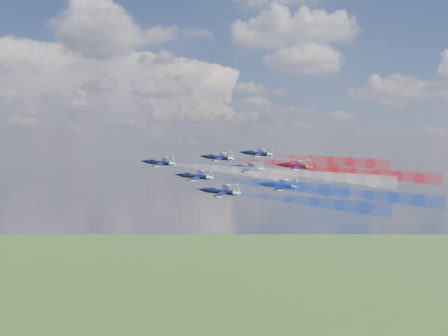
{
  "coord_description": "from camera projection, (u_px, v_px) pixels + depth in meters",
  "views": [
    {
      "loc": [
        -19.15,
        -152.49,
        145.8
      ],
      "look_at": [
        -16.68,
        2.38,
        142.9
      ],
      "focal_mm": 41.86,
      "sensor_mm": 36.0,
      "label": 1
    }
  ],
  "objects": [
    {
      "name": "jet_outer_right",
      "position": [
        257.0,
        153.0,
        172.51
      ],
      "size": [
        14.23,
        12.95,
        6.76
      ],
      "primitive_type": null,
      "rotation": [
        0.09,
        -0.28,
        1.27
      ],
      "color": "black"
    },
    {
      "name": "jet_center_third",
      "position": [
        247.0,
        168.0,
        153.44
      ],
      "size": [
        14.23,
        12.95,
        6.76
      ],
      "primitive_type": null,
      "rotation": [
        0.09,
        -0.28,
        1.27
      ],
      "color": "black"
    },
    {
      "name": "trail_inner_left",
      "position": [
        279.0,
        185.0,
        140.3
      ],
      "size": [
        36.65,
        14.74,
        8.23
      ],
      "primitive_type": null,
      "rotation": [
        0.09,
        -0.28,
        1.27
      ],
      "color": "blue"
    },
    {
      "name": "trail_outer_right",
      "position": [
        330.0,
        160.0,
        166.54
      ],
      "size": [
        36.65,
        14.74,
        8.23
      ],
      "primitive_type": null,
      "rotation": [
        0.09,
        -0.28,
        1.27
      ],
      "color": "red"
    },
    {
      "name": "jet_lead",
      "position": [
        159.0,
        163.0,
        158.6
      ],
      "size": [
        14.23,
        12.95,
        6.76
      ],
      "primitive_type": null,
      "rotation": [
        0.09,
        -0.28,
        1.27
      ],
      "color": "black"
    },
    {
      "name": "jet_rear_right",
      "position": [
        295.0,
        166.0,
        160.22
      ],
      "size": [
        14.23,
        12.95,
        6.76
      ],
      "primitive_type": null,
      "rotation": [
        0.09,
        -0.28,
        1.27
      ],
      "color": "black"
    },
    {
      "name": "trail_outer_left",
      "position": [
        313.0,
        202.0,
        128.01
      ],
      "size": [
        36.65,
        14.74,
        8.23
      ],
      "primitive_type": null,
      "rotation": [
        0.09,
        -0.28,
        1.27
      ],
      "color": "blue"
    },
    {
      "name": "trail_lead",
      "position": [
        235.0,
        170.0,
        152.63
      ],
      "size": [
        36.65,
        14.74,
        8.23
      ],
      "primitive_type": null,
      "rotation": [
        0.09,
        -0.28,
        1.27
      ],
      "color": "white"
    },
    {
      "name": "trail_rear_left",
      "position": [
        369.0,
        195.0,
        136.26
      ],
      "size": [
        36.65,
        14.74,
        8.23
      ],
      "primitive_type": null,
      "rotation": [
        0.09,
        -0.28,
        1.27
      ],
      "color": "blue"
    },
    {
      "name": "jet_inner_left",
      "position": [
        195.0,
        176.0,
        146.28
      ],
      "size": [
        14.23,
        12.95,
        6.76
      ],
      "primitive_type": null,
      "rotation": [
        0.09,
        -0.28,
        1.27
      ],
      "color": "black"
    },
    {
      "name": "jet_outer_left",
      "position": [
        220.0,
        192.0,
        133.98
      ],
      "size": [
        14.23,
        12.95,
        6.76
      ],
      "primitive_type": null,
      "rotation": [
        0.09,
        -0.28,
        1.27
      ],
      "color": "black"
    },
    {
      "name": "jet_rear_left",
      "position": [
        279.0,
        186.0,
        142.23
      ],
      "size": [
        14.23,
        12.95,
        6.76
      ],
      "primitive_type": null,
      "rotation": [
        0.09,
        -0.28,
        1.27
      ],
      "color": "black"
    },
    {
      "name": "jet_inner_right",
      "position": [
        218.0,
        158.0,
        165.67
      ],
      "size": [
        14.23,
        12.95,
        6.76
      ],
      "primitive_type": null,
      "rotation": [
        0.09,
        -0.28,
        1.27
      ],
      "color": "black"
    },
    {
      "name": "trail_center_third",
      "position": [
        329.0,
        176.0,
        147.46
      ],
      "size": [
        36.65,
        14.74,
        8.23
      ],
      "primitive_type": null,
      "rotation": [
        0.09,
        -0.28,
        1.27
      ],
      "color": "white"
    },
    {
      "name": "trail_rear_right",
      "position": [
        375.0,
        174.0,
        154.25
      ],
      "size": [
        36.65,
        14.74,
        8.23
      ],
      "primitive_type": null,
      "rotation": [
        0.09,
        -0.28,
        1.27
      ],
      "color": "red"
    },
    {
      "name": "trail_inner_right",
      "position": [
        292.0,
        165.0,
        159.7
      ],
      "size": [
        36.65,
        14.74,
        8.23
      ],
      "primitive_type": null,
      "rotation": [
        0.09,
        -0.28,
        1.27
      ],
      "color": "red"
    }
  ]
}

